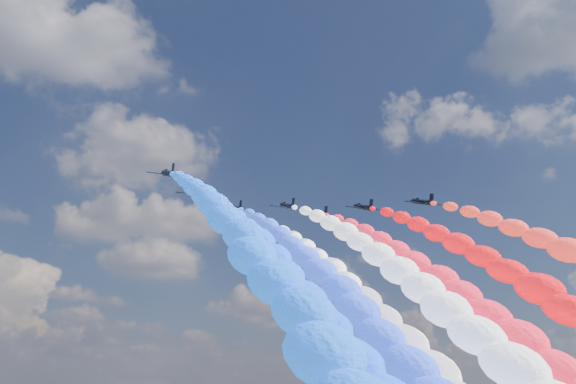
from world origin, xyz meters
name	(u,v)px	position (x,y,z in m)	size (l,w,h in m)	color
jet_0	(168,173)	(-30.36, -6.23, 103.38)	(8.65, 11.60, 2.56)	black
trail_0	(231,251)	(-30.36, -54.22, 77.96)	(6.73, 93.37, 54.51)	blue
jet_1	(196,193)	(-21.77, 5.52, 103.38)	(8.65, 11.60, 2.56)	black
trail_1	(264,269)	(-21.77, -42.48, 77.96)	(6.73, 93.37, 54.51)	#1546FF
jet_2	(235,208)	(-9.44, 15.32, 103.38)	(8.65, 11.60, 2.56)	black
trail_2	(313,283)	(-9.44, -32.67, 77.96)	(6.73, 93.37, 54.51)	blue
jet_3	(287,206)	(1.70, 8.81, 103.38)	(8.65, 11.60, 2.56)	black
trail_3	(389,281)	(1.70, -39.18, 77.96)	(6.73, 93.37, 54.51)	silver
jet_4	(259,220)	(-0.28, 24.71, 103.38)	(8.65, 11.60, 2.56)	black
trail_4	(338,293)	(-0.28, -23.29, 77.96)	(6.73, 93.37, 54.51)	white
jet_5	(319,214)	(11.69, 12.81, 103.38)	(8.65, 11.60, 2.56)	black
trail_5	(427,288)	(11.69, -35.18, 77.96)	(6.73, 93.37, 54.51)	red
jet_6	(363,207)	(19.32, 3.21, 103.38)	(8.65, 11.60, 2.56)	black
trail_6	(496,282)	(19.32, -44.78, 77.96)	(6.73, 93.37, 54.51)	red
jet_7	(422,202)	(30.21, -5.97, 103.38)	(8.65, 11.60, 2.56)	black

